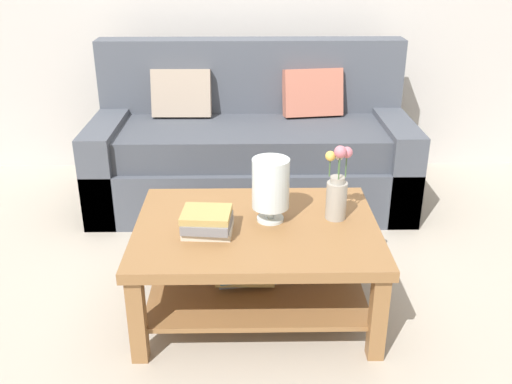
{
  "coord_description": "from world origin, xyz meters",
  "views": [
    {
      "loc": [
        -0.04,
        -2.75,
        1.67
      ],
      "look_at": [
        0.01,
        -0.24,
        0.56
      ],
      "focal_mm": 40.02,
      "sensor_mm": 36.0,
      "label": 1
    }
  ],
  "objects_px": {
    "couch": "(251,149)",
    "flower_pitcher": "(337,189)",
    "glass_hurricane_vase": "(271,185)",
    "book_stack_main": "(207,222)",
    "coffee_table": "(256,249)"
  },
  "relations": [
    {
      "from": "couch",
      "to": "flower_pitcher",
      "type": "height_order",
      "value": "couch"
    },
    {
      "from": "couch",
      "to": "glass_hurricane_vase",
      "type": "relative_size",
      "value": 6.88
    },
    {
      "from": "glass_hurricane_vase",
      "to": "flower_pitcher",
      "type": "xyz_separation_m",
      "value": [
        0.31,
        0.02,
        -0.03
      ]
    },
    {
      "from": "couch",
      "to": "coffee_table",
      "type": "bearing_deg",
      "value": -89.62
    },
    {
      "from": "couch",
      "to": "book_stack_main",
      "type": "height_order",
      "value": "couch"
    },
    {
      "from": "flower_pitcher",
      "to": "book_stack_main",
      "type": "bearing_deg",
      "value": -166.94
    },
    {
      "from": "couch",
      "to": "flower_pitcher",
      "type": "distance_m",
      "value": 1.35
    },
    {
      "from": "couch",
      "to": "flower_pitcher",
      "type": "xyz_separation_m",
      "value": [
        0.39,
        -1.27,
        0.25
      ]
    },
    {
      "from": "book_stack_main",
      "to": "flower_pitcher",
      "type": "xyz_separation_m",
      "value": [
        0.6,
        0.14,
        0.1
      ]
    },
    {
      "from": "glass_hurricane_vase",
      "to": "book_stack_main",
      "type": "bearing_deg",
      "value": -156.95
    },
    {
      "from": "book_stack_main",
      "to": "flower_pitcher",
      "type": "height_order",
      "value": "flower_pitcher"
    },
    {
      "from": "couch",
      "to": "coffee_table",
      "type": "xyz_separation_m",
      "value": [
        0.01,
        -1.33,
        -0.03
      ]
    },
    {
      "from": "glass_hurricane_vase",
      "to": "couch",
      "type": "bearing_deg",
      "value": 93.46
    },
    {
      "from": "coffee_table",
      "to": "flower_pitcher",
      "type": "relative_size",
      "value": 3.03
    },
    {
      "from": "flower_pitcher",
      "to": "glass_hurricane_vase",
      "type": "bearing_deg",
      "value": -176.98
    }
  ]
}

